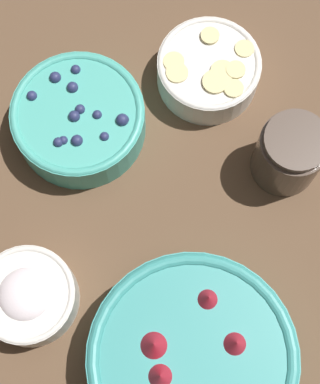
# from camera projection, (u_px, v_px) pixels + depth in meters

# --- Properties ---
(ground_plane) EXTENTS (4.00, 4.00, 0.00)m
(ground_plane) POSITION_uv_depth(u_px,v_px,m) (178.00, 177.00, 0.82)
(ground_plane) COLOR brown
(bowl_strawberries) EXTENTS (0.23, 0.23, 0.09)m
(bowl_strawberries) POSITION_uv_depth(u_px,v_px,m) (192.00, 359.00, 0.72)
(bowl_strawberries) COLOR teal
(bowl_strawberries) RESTS_ON ground_plane
(bowl_blueberries) EXTENTS (0.17, 0.17, 0.06)m
(bowl_blueberries) POSITION_uv_depth(u_px,v_px,m) (79.00, 119.00, 0.81)
(bowl_blueberries) COLOR #47AD9E
(bowl_blueberries) RESTS_ON ground_plane
(bowl_bananas) EXTENTS (0.13, 0.13, 0.05)m
(bowl_bananas) POSITION_uv_depth(u_px,v_px,m) (209.00, 69.00, 0.83)
(bowl_bananas) COLOR silver
(bowl_bananas) RESTS_ON ground_plane
(bowl_cream) EXTENTS (0.11, 0.11, 0.06)m
(bowl_cream) POSITION_uv_depth(u_px,v_px,m) (28.00, 296.00, 0.75)
(bowl_cream) COLOR silver
(bowl_cream) RESTS_ON ground_plane
(jar_chocolate) EXTENTS (0.08, 0.08, 0.09)m
(jar_chocolate) POSITION_uv_depth(u_px,v_px,m) (289.00, 154.00, 0.78)
(jar_chocolate) COLOR #4C3D33
(jar_chocolate) RESTS_ON ground_plane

